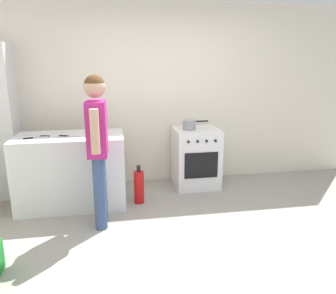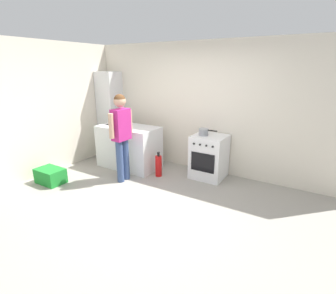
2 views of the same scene
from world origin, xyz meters
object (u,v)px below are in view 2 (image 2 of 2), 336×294
at_px(knife_utility, 126,127).
at_px(fire_extinguisher, 159,166).
at_px(oven_left, 209,157).
at_px(recycling_crate_lower, 50,176).
at_px(person, 121,131).
at_px(larder_cabinet, 110,114).
at_px(pot, 204,132).
at_px(knife_chef, 113,125).
at_px(knife_carving, 116,124).

bearing_deg(knife_utility, fire_extinguisher, -3.20).
relative_size(oven_left, recycling_crate_lower, 1.63).
xyz_separation_m(person, larder_cabinet, (-1.32, 1.10, 0.01)).
distance_m(pot, knife_chef, 1.99).
height_order(fire_extinguisher, larder_cabinet, larder_cabinet).
bearing_deg(fire_extinguisher, recycling_crate_lower, -139.28).
xyz_separation_m(knife_utility, recycling_crate_lower, (-0.73, -1.39, -0.76)).
bearing_deg(oven_left, larder_cabinet, 177.80).
height_order(knife_carving, person, person).
relative_size(pot, larder_cabinet, 0.18).
xyz_separation_m(oven_left, knife_carving, (-2.06, -0.36, 0.48)).
xyz_separation_m(person, fire_extinguisher, (0.46, 0.52, -0.77)).
distance_m(pot, larder_cabinet, 2.54).
relative_size(oven_left, knife_carving, 2.65).
relative_size(oven_left, larder_cabinet, 0.42).
bearing_deg(oven_left, knife_utility, -165.78).
bearing_deg(knife_chef, knife_carving, 88.09).
distance_m(knife_carving, fire_extinguisher, 1.38).
bearing_deg(fire_extinguisher, oven_left, 28.78).
bearing_deg(knife_chef, pot, 11.61).
xyz_separation_m(knife_carving, recycling_crate_lower, (-0.36, -1.46, -0.76)).
relative_size(pot, knife_carving, 1.14).
relative_size(person, larder_cabinet, 0.82).
bearing_deg(knife_utility, person, -57.18).
bearing_deg(larder_cabinet, knife_carving, -38.04).
bearing_deg(knife_carving, fire_extinguisher, -5.83).
xyz_separation_m(knife_chef, recycling_crate_lower, (-0.36, -1.37, -0.76)).
distance_m(knife_chef, fire_extinguisher, 1.38).
relative_size(oven_left, knife_utility, 3.45).
relative_size(knife_chef, larder_cabinet, 0.15).
bearing_deg(larder_cabinet, pot, -3.34).
distance_m(pot, person, 1.55).
height_order(pot, fire_extinguisher, pot).
bearing_deg(fire_extinguisher, knife_carving, 174.17).
bearing_deg(fire_extinguisher, larder_cabinet, 161.95).
xyz_separation_m(oven_left, recycling_crate_lower, (-2.43, -1.82, -0.29)).
distance_m(knife_carving, knife_utility, 0.37).
bearing_deg(oven_left, fire_extinguisher, -151.22).
height_order(oven_left, recycling_crate_lower, oven_left).
relative_size(knife_utility, person, 0.15).
xyz_separation_m(knife_utility, fire_extinguisher, (0.83, -0.05, -0.69)).
bearing_deg(knife_chef, fire_extinguisher, -1.47).
height_order(person, larder_cabinet, larder_cabinet).
distance_m(knife_chef, person, 0.92).
height_order(oven_left, knife_chef, knife_chef).
distance_m(person, fire_extinguisher, 1.04).
relative_size(knife_carving, larder_cabinet, 0.16).
bearing_deg(fire_extinguisher, knife_chef, 178.53).
bearing_deg(recycling_crate_lower, fire_extinguisher, 40.72).
relative_size(oven_left, person, 0.52).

